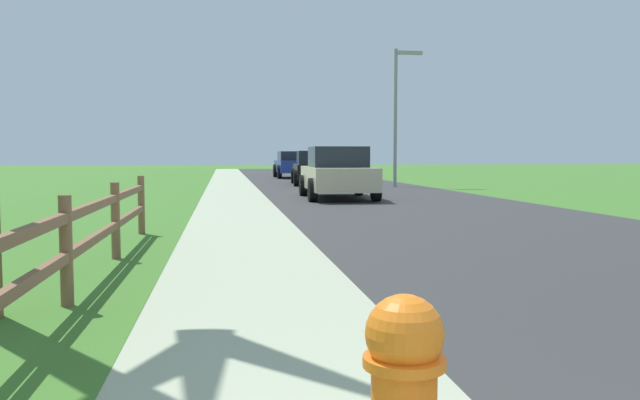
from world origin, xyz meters
The scene contains 9 objects.
ground_plane centered at (0.00, 25.00, 0.00)m, with size 120.00×120.00×0.00m, color #3F7329.
road_asphalt centered at (3.50, 27.00, 0.00)m, with size 7.00×66.00×0.01m, color #333333.
curb_concrete centered at (-3.00, 27.00, 0.00)m, with size 6.00×66.00×0.01m, color #A6AF8F.
grass_verge centered at (-4.50, 27.00, 0.01)m, with size 5.00×66.00×0.00m, color #3F7329.
rail_fence centered at (-2.66, 5.52, 0.57)m, with size 0.11×10.35×0.97m.
parked_suv_beige centered at (2.09, 18.82, 0.76)m, with size 2.12×4.39×1.56m.
parked_car_black centered at (2.77, 27.78, 0.75)m, with size 2.39×4.66×1.49m.
parked_car_blue centered at (2.70, 36.38, 0.79)m, with size 2.19×4.29×1.52m.
street_lamp centered at (5.79, 25.39, 3.39)m, with size 1.17×0.20×5.62m.
Camera 1 is at (-1.30, -0.23, 1.32)m, focal length 35.98 mm.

